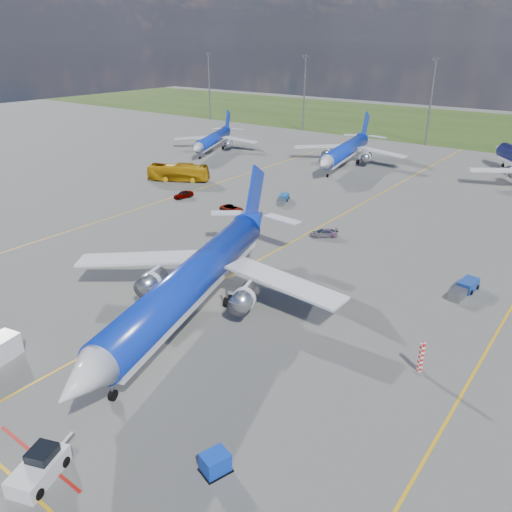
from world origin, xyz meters
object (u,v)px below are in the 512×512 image
Objects in this scene: baggage_tug_w at (464,288)px; baggage_tug_c at (283,199)px; service_car_c at (324,233)px; bg_jet_nw at (213,151)px; service_car_a at (184,194)px; apron_bus at (178,172)px; bg_jet_nnw at (345,165)px; pushback_tug at (40,468)px; uld_container at (215,463)px; main_airliner at (194,314)px; service_car_b at (232,209)px; warning_post at (421,358)px.

baggage_tug_w reaches higher than baggage_tug_c.
service_car_c is 22.89m from baggage_tug_w.
service_car_c is (54.80, -37.17, 0.60)m from bg_jet_nw.
service_car_a is 30.82m from service_car_c.
baggage_tug_w is (62.37, -15.67, -1.18)m from apron_bus.
service_car_a is at bearing -116.36° from bg_jet_nnw.
bg_jet_nnw is at bearing 84.75° from pushback_tug.
main_airliner is at bearing 155.08° from uld_container.
pushback_tug reaches higher than service_car_b.
service_car_a is at bearing 118.91° from main_airliner.
pushback_tug is at bearing -156.42° from service_car_b.
bg_jet_nw reaches higher than warning_post.
service_car_c is 0.72× the size of baggage_tug_w.
baggage_tug_w is (5.89, 37.16, -0.14)m from uld_container.
main_airliner is at bearing -36.08° from service_car_c.
uld_container is 0.47× the size of service_car_a.
service_car_b is at bearing -99.78° from bg_jet_nnw.
bg_jet_nw reaches higher than pushback_tug.
pushback_tug is 1.38× the size of service_car_b.
bg_jet_nw reaches higher than service_car_a.
service_car_b is at bearing 105.61° from main_airliner.
service_car_a is (9.46, -8.18, -1.10)m from apron_bus.
main_airliner is 11.44× the size of service_car_a.
apron_bus is at bearing -132.93° from bg_jet_nnw.
service_car_c is (40.24, -9.79, -1.16)m from apron_bus.
service_car_c is at bearing 134.59° from warning_post.
baggage_tug_w is (15.02, 44.65, -0.21)m from pushback_tug.
bg_jet_nnw reaches higher than baggage_tug_c.
warning_post is 0.70× the size of service_car_b.
bg_jet_nnw is 21.00× the size of uld_container.
bg_jet_nnw is 64.29m from baggage_tug_w.
service_car_c reaches higher than baggage_tug_c.
baggage_tug_c is at bearing -23.49° from service_car_b.
service_car_c is 0.79× the size of baggage_tug_c.
pushback_tug is 51.02m from service_car_c.
baggage_tug_w is at bearing -60.85° from bg_jet_nnw.
service_car_b is (0.79, -42.66, 0.59)m from bg_jet_nnw.
service_car_a is (-37.89, 52.13, -0.14)m from pushback_tug.
service_car_b is at bearing -133.57° from baggage_tug_c.
bg_jet_nw is 5.49× the size of pushback_tug.
baggage_tug_w is 1.09× the size of baggage_tug_c.
service_car_c is at bearing -95.10° from service_car_b.
bg_jet_nw is 85.63m from main_airliner.
service_car_c is (18.40, -0.71, 0.01)m from service_car_b.
apron_bus is 2.21× the size of baggage_tug_w.
bg_jet_nw is 8.29× the size of service_car_a.
bg_jet_nnw reaches higher than apron_bus.
uld_container is at bearing -59.71° from main_airliner.
service_car_a is 0.94× the size of service_car_c.
service_car_b is at bearing -141.70° from apron_bus.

